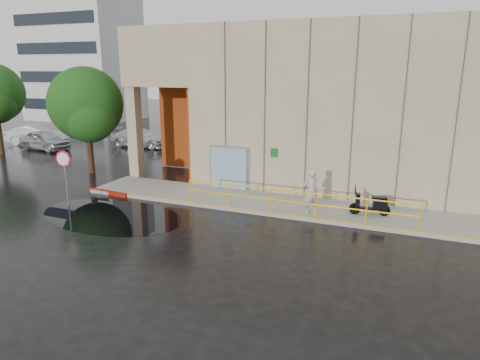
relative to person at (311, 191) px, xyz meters
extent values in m
plane|color=black|center=(-4.83, -3.65, -1.08)|extent=(120.00, 120.00, 0.00)
cube|color=gray|center=(-0.83, 0.85, -1.00)|extent=(20.00, 3.00, 0.15)
cube|color=gray|center=(1.17, 7.35, 2.92)|extent=(16.00, 10.00, 8.00)
cube|color=gray|center=(-8.83, 7.35, 5.42)|extent=(4.00, 10.00, 3.00)
cube|color=gray|center=(-10.43, 2.75, 1.42)|extent=(0.60, 0.60, 5.00)
cube|color=#9E410E|center=(-8.83, 5.85, 1.42)|extent=(3.80, 0.15, 4.90)
cube|color=#9E410E|center=(-6.88, 4.10, 1.42)|extent=(0.10, 3.50, 4.90)
cube|color=#809BAF|center=(-4.63, 2.23, 0.07)|extent=(1.90, 0.10, 2.00)
cube|color=slate|center=(-4.63, 2.31, 0.07)|extent=(2.10, 0.06, 2.20)
cube|color=#0C5618|center=(-2.33, 2.29, 1.02)|extent=(0.32, 0.04, 0.42)
cylinder|color=#FFB50D|center=(-0.58, -0.50, 0.07)|extent=(9.50, 0.06, 0.06)
cylinder|color=#FFB50D|center=(-0.58, -0.50, -0.38)|extent=(9.50, 0.06, 0.06)
cube|color=beige|center=(-32.83, 24.35, 6.42)|extent=(12.00, 8.00, 15.00)
imported|color=#AAA9AE|center=(0.00, 0.00, 0.00)|extent=(0.80, 0.77, 1.85)
cylinder|color=black|center=(1.72, 0.57, -0.70)|extent=(0.47, 0.18, 0.46)
cylinder|color=black|center=(2.85, 0.79, -0.70)|extent=(0.47, 0.18, 0.46)
cylinder|color=slate|center=(-10.33, -2.61, 0.01)|extent=(0.07, 0.07, 2.18)
cylinder|color=red|center=(-10.33, -2.64, 1.05)|extent=(0.75, 0.16, 0.75)
cylinder|color=white|center=(-10.33, -2.66, 1.05)|extent=(0.59, 0.11, 0.59)
cube|color=maroon|center=(-9.83, -0.55, -0.99)|extent=(2.41, 0.41, 0.18)
cube|color=black|center=(-7.72, -2.98, -1.07)|extent=(7.08, 4.86, 0.01)
imported|color=#B9BCC1|center=(-21.83, 7.20, -0.36)|extent=(4.42, 2.26, 1.44)
imported|color=#B9BABC|center=(-24.12, 8.66, -0.31)|extent=(4.93, 2.76, 1.54)
imported|color=silver|center=(-15.95, 10.98, -0.38)|extent=(4.90, 2.19, 1.39)
cylinder|color=#311F10|center=(-13.58, 2.68, 0.30)|extent=(0.36, 0.36, 2.75)
sphere|color=#1F5115|center=(-13.58, 2.68, 2.91)|extent=(4.13, 4.13, 4.13)
sphere|color=#1F5115|center=(-12.98, 2.22, 2.29)|extent=(2.89, 2.89, 2.89)
camera|label=1|loc=(3.63, -16.56, 4.87)|focal=32.00mm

